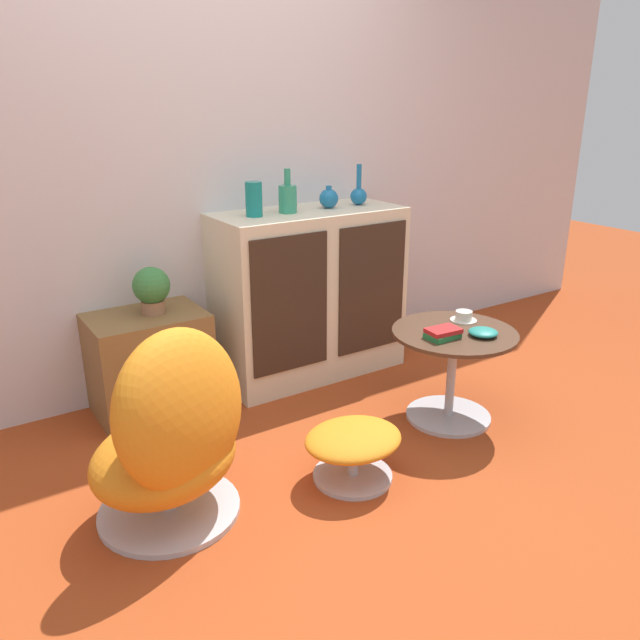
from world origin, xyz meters
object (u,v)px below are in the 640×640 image
Objects in this scene: sideboard at (310,294)px; ottoman at (353,445)px; vase_inner_right at (329,198)px; vase_rightmost at (359,194)px; teacup at (464,317)px; vase_inner_left at (288,198)px; potted_plant at (151,288)px; tv_console at (150,363)px; egg_chair at (173,437)px; coffee_table at (452,364)px; bowl at (483,332)px; book_stack at (443,333)px; vase_leftmost at (254,199)px.

sideboard reaches higher than ottoman.
vase_rightmost is (0.21, 0.00, 0.01)m from vase_inner_right.
sideboard reaches higher than teacup.
teacup is (0.55, -0.80, -0.54)m from vase_inner_left.
vase_inner_right reaches higher than potted_plant.
vase_rightmost is 0.96m from teacup.
vase_inner_right is 1.09m from potted_plant.
tv_console is 4.54× the size of vase_inner_right.
egg_chair is 1.32× the size of coffee_table.
teacup is 0.97× the size of bowl.
book_stack reaches higher than ottoman.
vase_inner_right reaches higher than sideboard.
vase_inner_left is at bearing -2.25° from potted_plant.
tv_console is at bearing 178.43° from vase_inner_right.
sideboard is 1.89× the size of tv_console.
vase_inner_left reaches higher than tv_console.
bowl is (0.67, -1.00, -0.55)m from vase_leftmost.
sideboard is at bearing 117.66° from teacup.
vase_leftmost is 1.33m from bowl.
vase_inner_left reaches higher than vase_rightmost.
book_stack is (1.11, -0.95, 0.23)m from tv_console.
vase_inner_left is at bearing 73.25° from ottoman.
egg_chair reaches higher than book_stack.
egg_chair is 1.00m from potted_plant.
egg_chair is 1.33m from book_stack.
egg_chair is 1.70m from vase_inner_right.
teacup is (0.86, 0.25, 0.33)m from ottoman.
vase_rightmost is (1.28, -0.03, 0.75)m from tv_console.
tv_console is 3.41× the size of book_stack.
egg_chair is at bearing -145.50° from vase_inner_right.
egg_chair reaches higher than teacup.
book_stack is (0.61, 0.13, 0.33)m from ottoman.
egg_chair is 0.76m from ottoman.
vase_inner_left reaches higher than coffee_table.
tv_console is 0.93× the size of coffee_table.
vase_leftmost is 0.75× the size of potted_plant.
bowl is at bearing -64.78° from vase_inner_left.
egg_chair is 3.45× the size of vase_inner_left.
vase_leftmost is 1.43× the size of vase_inner_right.
sideboard reaches higher than coffee_table.
sideboard reaches higher than book_stack.
vase_rightmost is at bearing 85.79° from coffee_table.
bowl is at bearing -56.10° from vase_leftmost.
sideboard is 4.69× the size of vase_rightmost.
ottoman is 1.84× the size of vase_inner_left.
vase_inner_left is (0.32, 1.05, 0.87)m from ottoman.
teacup is (1.36, -0.83, 0.23)m from tv_console.
vase_rightmost is 1.65× the size of bowl.
ottoman is at bearing -164.13° from teacup.
vase_inner_left is 1.68× the size of bowl.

